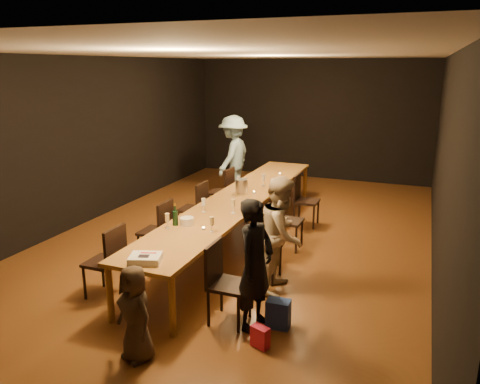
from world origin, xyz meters
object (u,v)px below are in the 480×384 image
at_px(chair_left_3, 221,192).
at_px(woman_birthday, 255,265).
at_px(woman_tan, 282,234).
at_px(chair_right_0, 229,284).
at_px(chair_left_2, 192,208).
at_px(chair_left_1, 155,231).
at_px(man_blue, 233,156).
at_px(champagne_bottle, 175,214).
at_px(plate_stack, 187,221).
at_px(ice_bucket, 242,186).
at_px(table, 238,200).
at_px(chair_right_3, 307,201).
at_px(child, 135,313).
at_px(chair_left_0, 104,261).
at_px(chair_right_2, 288,220).
at_px(birthday_cake, 145,258).
at_px(chair_right_1, 264,247).

distance_m(chair_left_3, woman_birthday, 4.11).
relative_size(woman_birthday, woman_tan, 0.98).
relative_size(chair_right_0, chair_left_2, 1.00).
height_order(chair_left_1, man_blue, man_blue).
relative_size(chair_right_0, champagne_bottle, 2.99).
bearing_deg(plate_stack, ice_bucket, 87.65).
height_order(man_blue, champagne_bottle, man_blue).
height_order(table, woman_birthday, woman_birthday).
bearing_deg(woman_birthday, man_blue, 37.17).
xyz_separation_m(chair_right_3, child, (-0.59, -4.58, 0.03)).
bearing_deg(chair_right_3, man_blue, -124.33).
height_order(woman_tan, man_blue, man_blue).
bearing_deg(chair_right_0, ice_bucket, -161.31).
bearing_deg(chair_left_2, table, -90.00).
bearing_deg(ice_bucket, child, -84.90).
relative_size(woman_birthday, ice_bucket, 6.44).
distance_m(chair_right_0, woman_birthday, 0.41).
bearing_deg(woman_tan, woman_birthday, 178.06).
height_order(table, chair_right_0, chair_right_0).
distance_m(chair_left_0, child, 1.48).
bearing_deg(chair_right_0, chair_right_2, 180.00).
bearing_deg(birthday_cake, ice_bucket, 71.97).
xyz_separation_m(table, chair_left_0, (-0.85, -2.40, -0.24)).
bearing_deg(chair_right_1, woman_tan, 57.03).
distance_m(chair_left_3, champagne_bottle, 2.88).
bearing_deg(table, woman_birthday, -64.22).
relative_size(table, plate_stack, 32.28).
relative_size(chair_right_0, chair_right_1, 1.00).
height_order(chair_left_2, woman_tan, woman_tan).
bearing_deg(woman_tan, chair_left_1, 82.50).
height_order(chair_right_2, woman_birthday, woman_birthday).
relative_size(chair_left_0, ice_bucket, 4.05).
bearing_deg(ice_bucket, chair_left_3, 131.26).
bearing_deg(woman_birthday, ice_bucket, 36.58).
xyz_separation_m(chair_right_2, ice_bucket, (-0.92, 0.31, 0.40)).
bearing_deg(ice_bucket, chair_left_2, -158.69).
height_order(chair_left_0, ice_bucket, ice_bucket).
distance_m(chair_right_3, chair_left_0, 3.98).
bearing_deg(plate_stack, chair_left_0, -128.85).
relative_size(birthday_cake, champagne_bottle, 1.31).
distance_m(chair_left_3, birthday_cake, 4.08).
bearing_deg(chair_left_0, plate_stack, -38.85).
relative_size(chair_right_1, woman_birthday, 0.63).
xyz_separation_m(birthday_cake, plate_stack, (-0.15, 1.25, 0.01)).
xyz_separation_m(table, woman_tan, (1.15, -1.39, 0.05)).
xyz_separation_m(chair_right_2, chair_left_2, (-1.70, 0.00, 0.00)).
bearing_deg(chair_left_1, child, -152.90).
bearing_deg(champagne_bottle, child, -73.16).
relative_size(woman_birthday, birthday_cake, 3.62).
relative_size(table, woman_tan, 3.99).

